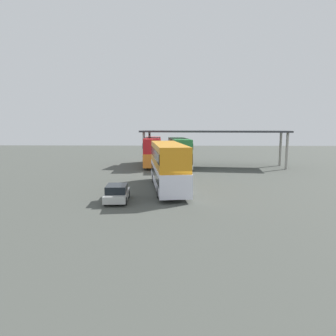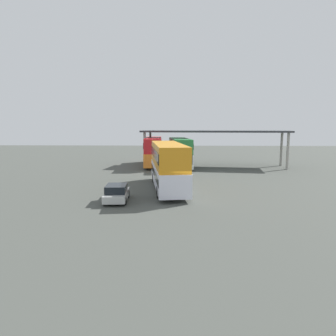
# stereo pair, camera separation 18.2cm
# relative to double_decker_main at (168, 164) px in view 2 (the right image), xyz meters

# --- Properties ---
(ground_plane) EXTENTS (140.00, 140.00, 0.00)m
(ground_plane) POSITION_rel_double_decker_main_xyz_m (0.90, -4.46, -2.36)
(ground_plane) COLOR #464A44
(double_decker_main) EXTENTS (4.06, 11.83, 4.30)m
(double_decker_main) POSITION_rel_double_decker_main_xyz_m (0.00, 0.00, 0.00)
(double_decker_main) COLOR white
(double_decker_main) RESTS_ON ground_plane
(parked_hatchback) EXTENTS (1.91, 3.92, 1.35)m
(parked_hatchback) POSITION_rel_double_decker_main_xyz_m (-3.89, -4.93, -1.68)
(parked_hatchback) COLOR #BCBEBB
(parked_hatchback) RESTS_ON ground_plane
(double_decker_near_canopy) EXTENTS (3.08, 11.29, 4.20)m
(double_decker_near_canopy) POSITION_rel_double_decker_main_xyz_m (-2.73, 17.20, -0.05)
(double_decker_near_canopy) COLOR orange
(double_decker_near_canopy) RESTS_ON ground_plane
(double_decker_mid_row) EXTENTS (3.50, 10.72, 4.16)m
(double_decker_mid_row) POSITION_rel_double_decker_main_xyz_m (1.23, 15.65, -0.07)
(double_decker_mid_row) COLOR silver
(double_decker_mid_row) RESTS_ON ground_plane
(depot_canopy) EXTENTS (21.75, 7.75, 5.27)m
(depot_canopy) POSITION_rel_double_decker_main_xyz_m (6.27, 16.88, 2.57)
(depot_canopy) COLOR #33353A
(depot_canopy) RESTS_ON ground_plane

